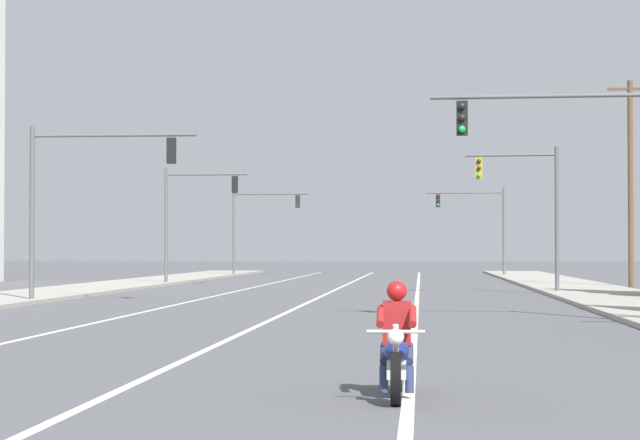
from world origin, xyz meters
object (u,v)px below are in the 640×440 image
at_px(traffic_signal_near_right, 581,161).
at_px(utility_pole_right_far, 631,180).
at_px(traffic_signal_mid_left, 189,208).
at_px(motorcycle_with_rider, 397,351).
at_px(traffic_signal_far_left, 256,218).
at_px(traffic_signal_mid_right, 531,198).
at_px(traffic_signal_far_right, 481,217).
at_px(traffic_signal_near_left, 81,184).

height_order(traffic_signal_near_right, utility_pole_right_far, utility_pole_right_far).
relative_size(traffic_signal_mid_left, utility_pole_right_far, 0.62).
distance_m(motorcycle_with_rider, traffic_signal_mid_left, 50.55).
xyz_separation_m(traffic_signal_near_right, traffic_signal_far_left, (-15.94, 55.26, -0.00)).
xyz_separation_m(traffic_signal_mid_right, traffic_signal_far_right, (-0.43, 34.27, 0.10)).
xyz_separation_m(traffic_signal_near_left, traffic_signal_mid_right, (16.47, 10.14, -0.12)).
bearing_deg(traffic_signal_near_right, utility_pole_right_far, 78.05).
bearing_deg(traffic_signal_near_left, traffic_signal_far_left, 89.91).
xyz_separation_m(motorcycle_with_rider, traffic_signal_mid_left, (-11.95, 48.99, 3.48)).
bearing_deg(traffic_signal_mid_right, traffic_signal_mid_left, 144.15).
relative_size(traffic_signal_mid_left, traffic_signal_far_left, 1.00).
distance_m(traffic_signal_near_left, utility_pole_right_far, 28.39).
xyz_separation_m(motorcycle_with_rider, traffic_signal_far_left, (-11.49, 72.02, 3.55)).
bearing_deg(traffic_signal_mid_left, traffic_signal_far_left, 88.84).
bearing_deg(traffic_signal_far_left, traffic_signal_mid_right, -65.02).
distance_m(traffic_signal_mid_right, traffic_signal_mid_left, 20.81).
bearing_deg(traffic_signal_far_left, traffic_signal_far_right, -3.39).
relative_size(motorcycle_with_rider, traffic_signal_mid_left, 0.35).
distance_m(traffic_signal_near_left, traffic_signal_far_right, 47.22).
distance_m(traffic_signal_near_left, traffic_signal_mid_right, 19.34).
xyz_separation_m(motorcycle_with_rider, traffic_signal_near_left, (-11.56, 26.66, 3.57)).
bearing_deg(traffic_signal_far_left, traffic_signal_near_left, -90.09).
xyz_separation_m(traffic_signal_mid_left, traffic_signal_far_right, (16.44, 22.08, 0.06)).
relative_size(traffic_signal_near_left, traffic_signal_far_left, 1.00).
height_order(traffic_signal_near_left, traffic_signal_mid_right, same).
bearing_deg(motorcycle_with_rider, utility_pole_right_far, 76.94).
height_order(traffic_signal_near_right, traffic_signal_mid_left, same).
bearing_deg(traffic_signal_mid_left, traffic_signal_mid_right, -35.85).
bearing_deg(traffic_signal_near_left, utility_pole_right_far, 39.42).
xyz_separation_m(traffic_signal_far_left, utility_pole_right_far, (21.85, -27.34, 1.07)).
relative_size(traffic_signal_near_left, traffic_signal_mid_left, 1.00).
xyz_separation_m(traffic_signal_far_right, traffic_signal_far_left, (-15.97, 0.95, 0.00)).
bearing_deg(traffic_signal_mid_right, traffic_signal_near_right, -91.33).
distance_m(motorcycle_with_rider, traffic_signal_near_right, 17.70).
distance_m(traffic_signal_mid_left, traffic_signal_far_right, 27.53).
bearing_deg(traffic_signal_far_right, motorcycle_with_rider, -93.61).
distance_m(traffic_signal_far_right, utility_pole_right_far, 27.07).
height_order(traffic_signal_mid_right, traffic_signal_far_left, same).
distance_m(traffic_signal_mid_right, utility_pole_right_far, 9.65).
height_order(motorcycle_with_rider, utility_pole_right_far, utility_pole_right_far).
bearing_deg(traffic_signal_far_right, utility_pole_right_far, -77.45).
bearing_deg(traffic_signal_mid_left, traffic_signal_far_right, 53.33).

